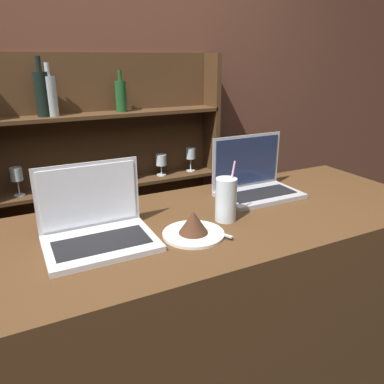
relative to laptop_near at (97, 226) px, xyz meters
The scene contains 7 objects.
bar_counter 0.63m from the laptop_near, ahead, with size 2.13×0.68×1.04m.
back_wall 1.17m from the laptop_near, 76.98° to the left, with size 7.00×0.06×2.70m.
back_shelf 1.10m from the laptop_near, 73.30° to the left, with size 1.34×0.18×1.62m.
laptop_near is the anchor object (origin of this frame).
laptop_far 0.71m from the laptop_near, 10.82° to the left, with size 0.34×0.21×0.24m.
cake_plate 0.31m from the laptop_near, 19.42° to the right, with size 0.20×0.20×0.08m.
water_glass 0.45m from the laptop_near, ahead, with size 0.08×0.08×0.22m.
Camera 1 is at (-0.47, -0.74, 1.59)m, focal length 35.00 mm.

